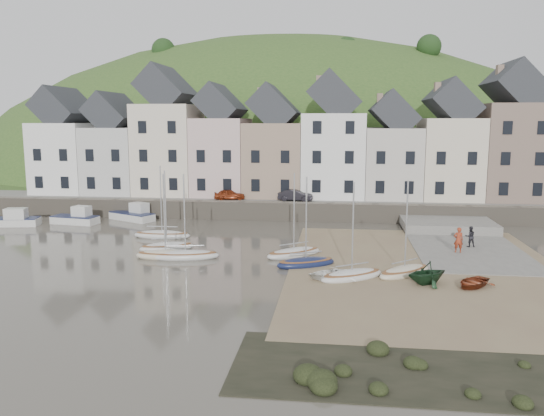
# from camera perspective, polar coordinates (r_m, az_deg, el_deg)

# --- Properties ---
(ground) EXTENTS (160.00, 160.00, 0.00)m
(ground) POSITION_cam_1_polar(r_m,az_deg,el_deg) (37.50, -1.12, -5.98)
(ground) COLOR #4D493C
(ground) RESTS_ON ground
(quay_land) EXTENTS (90.00, 30.00, 1.50)m
(quay_land) POSITION_cam_1_polar(r_m,az_deg,el_deg) (68.63, 2.64, 1.58)
(quay_land) COLOR #315020
(quay_land) RESTS_ON ground
(quay_street) EXTENTS (70.00, 7.00, 0.10)m
(quay_street) POSITION_cam_1_polar(r_m,az_deg,el_deg) (57.17, 1.77, 0.86)
(quay_street) COLOR slate
(quay_street) RESTS_ON quay_land
(seawall) EXTENTS (70.00, 1.20, 1.80)m
(seawall) POSITION_cam_1_polar(r_m,az_deg,el_deg) (53.83, 1.42, -0.36)
(seawall) COLOR slate
(seawall) RESTS_ON ground
(beach) EXTENTS (18.00, 26.00, 0.06)m
(beach) POSITION_cam_1_polar(r_m,az_deg,el_deg) (37.61, 15.82, -6.25)
(beach) COLOR #7A644A
(beach) RESTS_ON ground
(slipway) EXTENTS (8.00, 18.00, 0.12)m
(slipway) POSITION_cam_1_polar(r_m,az_deg,el_deg) (45.98, 19.25, -3.59)
(slipway) COLOR slate
(slipway) RESTS_ON ground
(hillside) EXTENTS (134.40, 84.00, 84.00)m
(hillside) POSITION_cam_1_polar(r_m,az_deg,el_deg) (100.29, 0.92, -6.93)
(hillside) COLOR #315020
(hillside) RESTS_ON ground
(townhouse_terrace) EXTENTS (61.05, 8.00, 13.93)m
(townhouse_terrace) POSITION_cam_1_polar(r_m,az_deg,el_deg) (59.98, 3.79, 6.78)
(townhouse_terrace) COLOR white
(townhouse_terrace) RESTS_ON quay_land
(sailboat_0) EXTENTS (4.89, 1.59, 6.32)m
(sailboat_0) POSITION_cam_1_polar(r_m,az_deg,el_deg) (46.95, -11.43, -2.74)
(sailboat_0) COLOR silver
(sailboat_0) RESTS_ON ground
(sailboat_1) EXTENTS (4.36, 3.12, 6.32)m
(sailboat_1) POSITION_cam_1_polar(r_m,az_deg,el_deg) (42.38, -10.97, -4.01)
(sailboat_1) COLOR silver
(sailboat_1) RESTS_ON ground
(sailboat_2) EXTENTS (4.39, 1.86, 6.32)m
(sailboat_2) POSITION_cam_1_polar(r_m,az_deg,el_deg) (39.97, -11.09, -4.81)
(sailboat_2) COLOR beige
(sailboat_2) RESTS_ON ground
(sailboat_3) EXTENTS (5.04, 2.53, 6.32)m
(sailboat_3) POSITION_cam_1_polar(r_m,az_deg,el_deg) (39.59, -9.04, -4.89)
(sailboat_3) COLOR silver
(sailboat_3) RESTS_ON ground
(sailboat_4) EXTENTS (4.47, 3.96, 6.32)m
(sailboat_4) POSITION_cam_1_polar(r_m,az_deg,el_deg) (39.82, 2.30, -4.70)
(sailboat_4) COLOR silver
(sailboat_4) RESTS_ON ground
(sailboat_5) EXTENTS (4.42, 3.18, 6.32)m
(sailboat_5) POSITION_cam_1_polar(r_m,az_deg,el_deg) (37.18, 3.56, -5.71)
(sailboat_5) COLOR #151D42
(sailboat_5) RESTS_ON ground
(sailboat_6) EXTENTS (4.54, 3.69, 6.32)m
(sailboat_6) POSITION_cam_1_polar(r_m,az_deg,el_deg) (34.49, 8.35, -6.98)
(sailboat_6) COLOR silver
(sailboat_6) RESTS_ON ground
(sailboat_7) EXTENTS (4.22, 4.04, 6.32)m
(sailboat_7) POSITION_cam_1_polar(r_m,az_deg,el_deg) (35.97, 13.71, -6.48)
(sailboat_7) COLOR beige
(sailboat_7) RESTS_ON ground
(motorboat_0) EXTENTS (4.66, 2.41, 1.70)m
(motorboat_0) POSITION_cam_1_polar(r_m,az_deg,el_deg) (55.42, -19.79, -0.96)
(motorboat_0) COLOR silver
(motorboat_0) RESTS_ON ground
(motorboat_1) EXTENTS (5.57, 2.70, 1.70)m
(motorboat_1) POSITION_cam_1_polar(r_m,az_deg,el_deg) (56.65, -25.65, -1.11)
(motorboat_1) COLOR silver
(motorboat_1) RESTS_ON ground
(motorboat_2) EXTENTS (5.15, 3.78, 1.70)m
(motorboat_2) POSITION_cam_1_polar(r_m,az_deg,el_deg) (55.79, -14.29, -0.63)
(motorboat_2) COLOR silver
(motorboat_2) RESTS_ON ground
(rowboat_white) EXTENTS (3.79, 3.20, 0.67)m
(rowboat_white) POSITION_cam_1_polar(r_m,az_deg,el_deg) (34.21, 6.44, -6.85)
(rowboat_white) COLOR white
(rowboat_white) RESTS_ON beach
(rowboat_green) EXTENTS (3.48, 3.34, 1.41)m
(rowboat_green) POSITION_cam_1_polar(r_m,az_deg,el_deg) (34.18, 15.92, -6.52)
(rowboat_green) COLOR #16331C
(rowboat_green) RESTS_ON beach
(rowboat_red) EXTENTS (3.21, 3.28, 0.56)m
(rowboat_red) POSITION_cam_1_polar(r_m,az_deg,el_deg) (34.57, 20.27, -7.30)
(rowboat_red) COLOR maroon
(rowboat_red) RESTS_ON beach
(person_red) EXTENTS (0.69, 0.45, 1.89)m
(person_red) POSITION_cam_1_polar(r_m,az_deg,el_deg) (42.57, 18.94, -3.18)
(person_red) COLOR #96321B
(person_red) RESTS_ON slipway
(person_dark) EXTENTS (0.85, 0.70, 1.62)m
(person_dark) POSITION_cam_1_polar(r_m,az_deg,el_deg) (44.78, 20.04, -2.83)
(person_dark) COLOR black
(person_dark) RESTS_ON slipway
(car_left) EXTENTS (3.43, 2.00, 1.10)m
(car_left) POSITION_cam_1_polar(r_m,az_deg,el_deg) (56.99, -4.48, 1.42)
(car_left) COLOR maroon
(car_left) RESTS_ON quay_street
(car_right) EXTENTS (3.64, 1.53, 1.17)m
(car_right) POSITION_cam_1_polar(r_m,az_deg,el_deg) (56.03, 2.46, 1.34)
(car_right) COLOR black
(car_right) RESTS_ON quay_street
(shore_rocks) EXTENTS (14.00, 6.00, 0.77)m
(shore_rocks) POSITION_cam_1_polar(r_m,az_deg,el_deg) (22.47, 11.24, -16.53)
(shore_rocks) COLOR black
(shore_rocks) RESTS_ON ground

